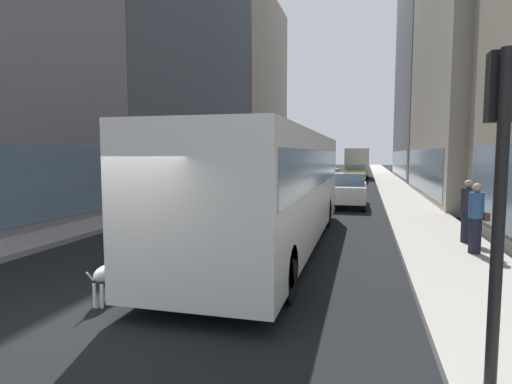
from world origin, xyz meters
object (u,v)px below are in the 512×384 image
object	(u,v)px
car_blue_hatchback	(302,170)
dalmatian_dog	(107,273)
car_black_suv	(301,176)
car_yellow_taxi	(356,173)
box_truck	(357,162)
car_white_van	(347,189)
car_red_coupe	(325,181)
transit_bus	(273,182)
traffic_light_near	(499,163)
pedestrian_with_handbag	(476,218)
pedestrian_in_coat	(467,211)

from	to	relation	value
car_blue_hatchback	dalmatian_dog	xyz separation A→B (m)	(2.20, -37.91, -0.31)
car_black_suv	car_yellow_taxi	bearing A→B (deg)	56.68
car_blue_hatchback	box_truck	distance (m)	5.72
car_white_van	car_red_coupe	xyz separation A→B (m)	(-1.60, 5.98, 0.00)
car_yellow_taxi	car_red_coupe	bearing A→B (deg)	-97.69
car_red_coupe	car_black_suv	bearing A→B (deg)	112.61
transit_bus	traffic_light_near	world-z (taller)	traffic_light_near
car_yellow_taxi	pedestrian_with_handbag	distance (m)	27.63
car_white_van	pedestrian_in_coat	bearing A→B (deg)	-67.15
car_yellow_taxi	box_truck	distance (m)	6.57
car_yellow_taxi	pedestrian_with_handbag	size ratio (longest dim) A/B	2.44
transit_bus	car_red_coupe	bearing A→B (deg)	90.00
car_yellow_taxi	box_truck	size ratio (longest dim) A/B	0.55
box_truck	pedestrian_in_coat	size ratio (longest dim) A/B	4.44
car_black_suv	dalmatian_dog	world-z (taller)	car_black_suv
pedestrian_with_handbag	car_red_coupe	bearing A→B (deg)	107.80
car_blue_hatchback	car_white_van	bearing A→B (deg)	-76.61
transit_bus	pedestrian_in_coat	world-z (taller)	transit_bus
car_yellow_taxi	pedestrian_in_coat	distance (m)	26.34
transit_bus	traffic_light_near	xyz separation A→B (m)	(3.70, -6.35, 0.66)
box_truck	dalmatian_dog	world-z (taller)	box_truck
car_black_suv	dalmatian_dog	xyz separation A→B (m)	(0.60, -26.12, -0.31)
car_red_coupe	box_truck	bearing A→B (deg)	85.02
car_black_suv	car_yellow_taxi	distance (m)	7.28
box_truck	traffic_light_near	bearing A→B (deg)	-87.01
pedestrian_in_coat	traffic_light_near	size ratio (longest dim) A/B	0.50
transit_bus	dalmatian_dog	xyz separation A→B (m)	(-1.80, -4.92, -1.26)
transit_bus	traffic_light_near	bearing A→B (deg)	-59.78
car_blue_hatchback	transit_bus	bearing A→B (deg)	-83.09
pedestrian_with_handbag	dalmatian_dog	bearing A→B (deg)	-144.86
transit_bus	car_blue_hatchback	distance (m)	33.24
car_white_van	car_red_coupe	bearing A→B (deg)	104.97
car_red_coupe	traffic_light_near	world-z (taller)	traffic_light_near
transit_bus	pedestrian_in_coat	distance (m)	5.28
car_yellow_taxi	box_truck	xyz separation A→B (m)	(0.00, 6.51, 0.85)
transit_bus	box_truck	world-z (taller)	same
car_black_suv	pedestrian_with_handbag	bearing A→B (deg)	-70.87
dalmatian_dog	pedestrian_with_handbag	world-z (taller)	pedestrian_with_handbag
car_black_suv	box_truck	bearing A→B (deg)	72.38
car_red_coupe	dalmatian_dog	bearing A→B (deg)	-95.06
car_blue_hatchback	car_yellow_taxi	world-z (taller)	same
car_white_van	dalmatian_dog	world-z (taller)	car_white_van
pedestrian_in_coat	car_black_suv	bearing A→B (deg)	110.50
car_white_van	box_truck	xyz separation A→B (m)	(0.00, 24.34, 0.84)
car_red_coupe	car_blue_hatchback	bearing A→B (deg)	102.84
car_white_van	pedestrian_with_handbag	xyz separation A→B (m)	(3.40, -9.59, 0.19)
pedestrian_with_handbag	car_black_suv	bearing A→B (deg)	109.13
car_black_suv	car_white_van	distance (m)	12.41
transit_bus	car_yellow_taxi	world-z (taller)	transit_bus
car_blue_hatchback	traffic_light_near	distance (m)	40.12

